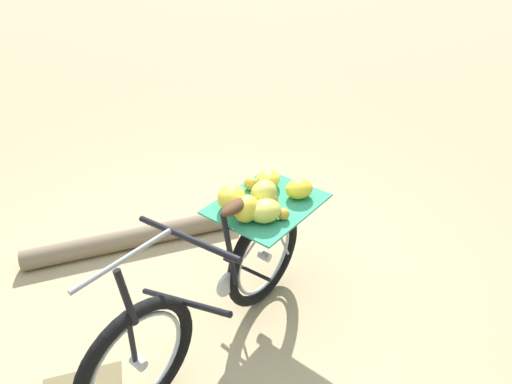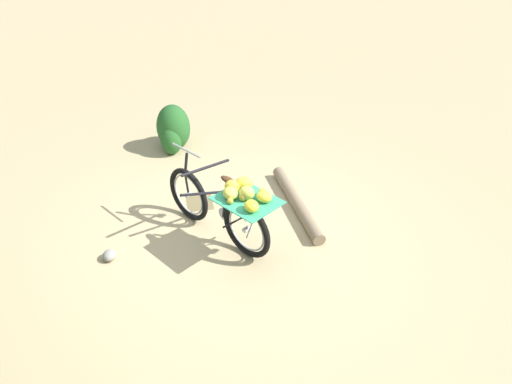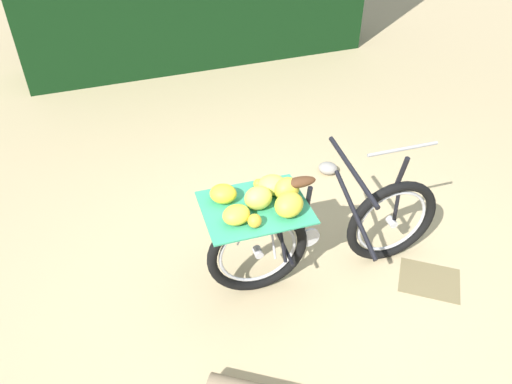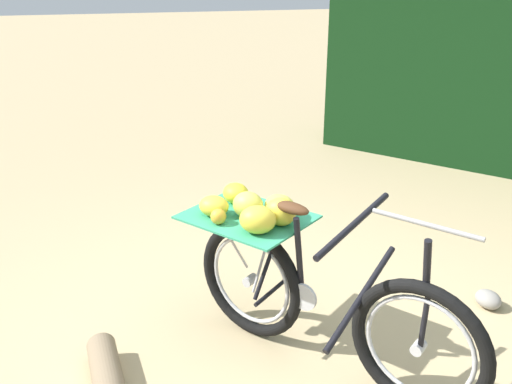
% 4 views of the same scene
% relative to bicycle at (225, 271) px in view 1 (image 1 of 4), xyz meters
% --- Properties ---
extents(ground_plane, '(60.00, 60.00, 0.00)m').
position_rel_bicycle_xyz_m(ground_plane, '(-0.02, 0.11, -0.51)').
color(ground_plane, tan).
extents(bicycle, '(1.63, 1.26, 1.03)m').
position_rel_bicycle_xyz_m(bicycle, '(0.00, 0.00, 0.00)').
color(bicycle, black).
rests_on(bicycle, ground_plane).
extents(fallen_log, '(1.73, 0.26, 0.16)m').
position_rel_bicycle_xyz_m(fallen_log, '(-0.51, 1.06, -0.42)').
color(fallen_log, '#7F6B51').
rests_on(fallen_log, ground_plane).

